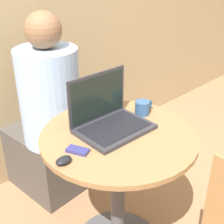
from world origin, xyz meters
The scene contains 7 objects.
back_wall centered at (0.00, 1.02, 1.30)m, with size 7.00×0.05×2.60m.
round_table centered at (0.00, 0.00, 0.54)m, with size 0.77×0.77×0.77m.
laptop centered at (0.01, 0.08, 0.83)m, with size 0.36×0.27×0.27m.
cell_phone centered at (-0.24, 0.02, 0.78)m, with size 0.08×0.11×0.02m.
computer_mouse centered at (-0.34, -0.01, 0.79)m, with size 0.07×0.05×0.03m.
coffee_cup centered at (0.24, 0.06, 0.81)m, with size 0.12×0.08×0.08m.
person_seated centered at (0.01, 0.68, 0.53)m, with size 0.39×0.60×1.28m.
Camera 1 is at (-0.93, -0.92, 1.57)m, focal length 50.00 mm.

